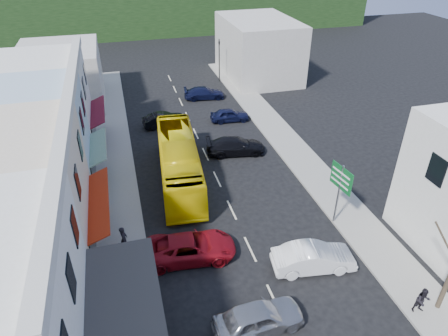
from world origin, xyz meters
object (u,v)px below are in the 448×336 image
Objects in this scene: car_white at (313,259)px; traffic_signal at (219,61)px; car_silver at (259,319)px; pedestrian_left at (124,239)px; car_red at (190,248)px; pedestrian_right at (423,299)px; direction_sign at (338,196)px; bus at (179,162)px.

car_white is 0.86× the size of traffic_signal.
car_silver is 2.59× the size of pedestrian_left.
car_red is at bearing 75.16° from car_white.
pedestrian_left is at bearing 158.31° from pedestrian_right.
pedestrian_right is at bearing -92.88° from direction_sign.
direction_sign reaches higher than pedestrian_right.
car_white is 0.96× the size of car_red.
car_red is at bearing -103.35° from pedestrian_left.
pedestrian_left is at bearing -118.02° from bus.
pedestrian_left is (-3.67, 1.46, 0.30)m from car_red.
pedestrian_left is at bearing 35.66° from car_silver.
bus is 6.82× the size of pedestrian_right.
pedestrian_right is (14.04, -8.42, 0.00)m from pedestrian_left.
bus reaches higher than pedestrian_right.
direction_sign is at bearing 104.37° from pedestrian_right.
bus reaches higher than car_white.
direction_sign is 0.86× the size of traffic_signal.
car_silver is 2.59× the size of pedestrian_right.
pedestrian_right is (9.51, -15.36, -0.55)m from bus.
traffic_signal is (13.08, 27.53, 1.56)m from pedestrian_left.
car_white is at bearing 83.18° from traffic_signal.
direction_sign reaches higher than car_red.
bus is 11.80m from direction_sign.
car_red is at bearing 175.62° from direction_sign.
bus is 12.51m from car_white.
bus is 2.52× the size of car_red.
car_white is 5.73m from pedestrian_right.
car_red is 30.53m from traffic_signal.
bus is at bearing 34.76° from car_white.
direction_sign is 28.38m from traffic_signal.
pedestrian_right is at bearing -112.63° from pedestrian_left.
bus is at bearing 1.57° from car_silver.
pedestrian_right is (8.15, -1.31, 0.30)m from car_silver.
direction_sign is at bearing -54.02° from car_silver.
car_red is 1.05× the size of direction_sign.
car_silver is at bearing -132.04° from pedestrian_left.
car_white is at bearing -141.48° from direction_sign.
car_red is 9.83m from direction_sign.
car_white is 1.00× the size of direction_sign.
car_red is 3.96m from pedestrian_left.
traffic_signal is at bearing 2.48° from car_white.
car_red is at bearing 17.48° from car_silver.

